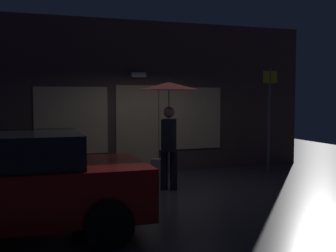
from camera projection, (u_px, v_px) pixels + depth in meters
ground_plane at (168, 190)px, 9.10m from camera, size 18.00×18.00×0.00m
building_facade at (135, 98)px, 11.15m from camera, size 9.41×0.48×3.80m
person_with_umbrella at (169, 105)px, 9.04m from camera, size 1.28×1.28×2.22m
street_sign_post at (269, 113)px, 11.24m from camera, size 0.40×0.07×2.66m
sidewalk_bollard at (156, 169)px, 10.18m from camera, size 0.25×0.25×0.50m
sidewalk_bollard_2 at (56, 176)px, 9.47m from camera, size 0.23×0.23×0.46m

